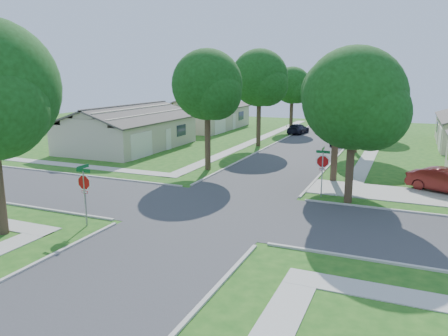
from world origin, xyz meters
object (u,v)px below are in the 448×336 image
house_nw_far (204,117)px  tree_w_far (293,87)px  tree_e_near (338,97)px  car_curb_east (340,139)px  stop_sign_sw (84,185)px  tree_e_mid (359,84)px  tree_w_mid (260,81)px  tree_ne_corner (355,103)px  tree_e_far (372,84)px  car_curb_west (298,129)px  house_nw_near (129,132)px  stop_sign_ne (323,164)px  tree_w_near (208,88)px  car_driveway (446,181)px

house_nw_far → tree_w_far: bearing=10.0°
tree_e_near → car_curb_east: 16.69m
stop_sign_sw → tree_e_mid: (9.46, 25.71, 4.22)m
tree_w_mid → tree_ne_corner: 20.10m
tree_e_far → house_nw_far: 21.31m
tree_e_far → car_curb_west: (-7.95, -2.40, -5.38)m
stop_sign_sw → house_nw_near: house_nw_near is taller
tree_w_mid → stop_sign_ne: bearing=-60.2°
car_curb_east → car_curb_west: size_ratio=0.91×
stop_sign_sw → tree_e_mid: bearing=69.8°
tree_ne_corner → stop_sign_sw: bearing=-141.2°
stop_sign_sw → car_curb_east: stop_sign_sw is taller
car_curb_west → stop_sign_sw: bearing=94.9°
tree_e_far → tree_ne_corner: (1.61, -29.80, -0.39)m
house_nw_far → stop_sign_sw: bearing=-72.9°
stop_sign_ne → tree_ne_corner: tree_ne_corner is taller
stop_sign_sw → tree_e_far: tree_e_far is taller
stop_sign_ne → tree_w_far: size_ratio=0.37×
stop_sign_ne → tree_w_near: 11.07m
tree_e_far → car_curb_east: bearing=-102.2°
tree_w_near → stop_sign_ne: bearing=-24.7°
tree_e_far → tree_ne_corner: size_ratio=1.01×
stop_sign_sw → tree_w_far: 38.86m
tree_e_far → tree_w_mid: tree_w_mid is taller
tree_w_mid → house_nw_near: size_ratio=0.70×
tree_ne_corner → house_nw_far: (-22.35, 27.79, -4.08)m
stop_sign_ne → tree_w_mid: (-9.34, 16.31, 4.46)m
tree_w_mid → car_curb_east: bearing=27.1°
stop_sign_sw → tree_e_mid: size_ratio=0.32×
tree_e_near → house_nw_far: tree_e_near is taller
stop_sign_sw → house_nw_near: bearing=119.8°
tree_e_far → tree_w_far: 9.42m
tree_e_far → car_driveway: tree_e_far is taller
tree_e_mid → car_driveway: bearing=-61.3°
tree_ne_corner → car_driveway: (5.14, 4.49, -4.86)m
car_driveway → car_curb_west: bearing=57.3°
stop_sign_sw → car_curb_east: (7.47, 29.50, -1.39)m
tree_w_near → house_nw_near: (-11.35, 5.99, -4.60)m
tree_w_far → car_driveway: size_ratio=1.81×
tree_e_near → house_nw_far: (-20.74, 22.99, -4.13)m
house_nw_far → car_driveway: (27.49, -23.30, -0.79)m
stop_sign_sw → car_curb_west: (1.50, 36.30, -1.43)m
tree_w_near → house_nw_far: bearing=116.3°
tree_w_near → tree_e_near: bearing=-0.0°
tree_ne_corner → stop_sign_ne: bearing=163.4°
stop_sign_ne → tree_e_near: size_ratio=0.36×
tree_e_far → car_driveway: bearing=-75.1°
car_driveway → tree_ne_corner: bearing=155.8°
tree_w_near → tree_ne_corner: 12.02m
tree_w_mid → tree_ne_corner: bearing=-56.8°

